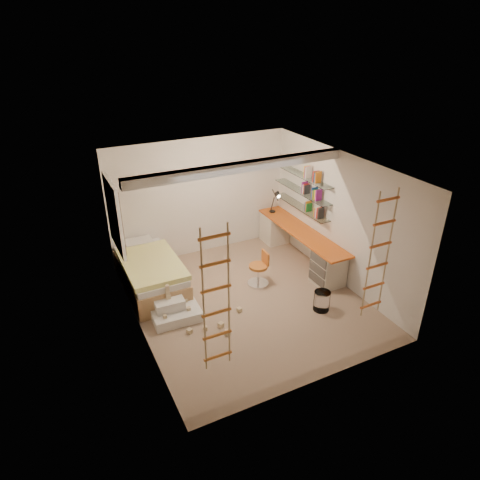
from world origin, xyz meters
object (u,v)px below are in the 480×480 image
bed (151,274)px  play_platform (174,310)px  desk (300,244)px  swivel_chair (259,273)px

bed → play_platform: (0.09, -1.09, -0.18)m
desk → bed: (-3.20, 0.36, -0.07)m
swivel_chair → desk: bearing=20.0°
bed → play_platform: bearing=-85.3°
bed → swivel_chair: swivel_chair is taller
swivel_chair → play_platform: size_ratio=0.83×
bed → swivel_chair: (1.96, -0.81, -0.07)m
play_platform → swivel_chair: bearing=8.4°
desk → swivel_chair: (-1.24, -0.45, -0.14)m
desk → play_platform: desk is taller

